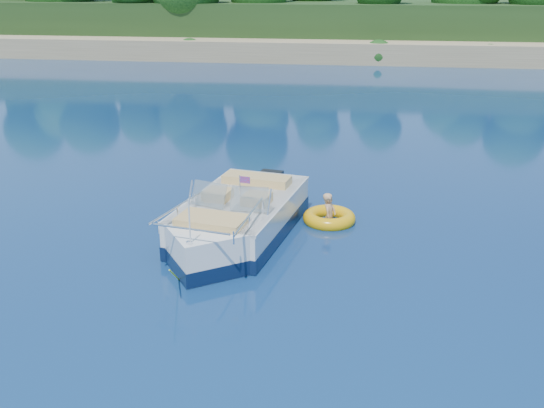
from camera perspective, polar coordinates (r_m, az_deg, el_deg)
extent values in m
plane|color=#0A1A46|center=(11.91, 5.52, -9.52)|extent=(160.00, 160.00, 0.00)
cube|color=#8B7651|center=(48.62, 8.07, 13.98)|extent=(170.00, 8.00, 2.00)
cube|color=#1D3414|center=(75.47, 8.37, 16.65)|extent=(170.00, 56.00, 6.00)
cylinder|color=black|center=(54.10, -12.09, 17.16)|extent=(0.44, 0.44, 3.20)
cylinder|color=black|center=(52.37, 8.29, 17.51)|extent=(0.44, 0.44, 3.60)
cube|color=white|center=(14.96, -2.87, -1.47)|extent=(2.93, 4.54, 1.17)
cube|color=white|center=(13.28, -5.97, -4.54)|extent=(2.19, 2.19, 1.17)
cube|color=#0B1A36|center=(15.02, -2.86, -2.05)|extent=(2.97, 4.59, 0.33)
cube|color=#0B1A36|center=(13.35, -5.94, -5.17)|extent=(2.24, 2.24, 0.33)
cube|color=tan|center=(15.13, -2.43, 0.13)|extent=(2.27, 3.22, 0.11)
cube|color=white|center=(14.76, -2.90, 0.51)|extent=(2.98, 4.55, 0.07)
cube|color=black|center=(16.98, -0.07, 1.46)|extent=(0.67, 0.49, 1.00)
cube|color=#8C9EA5|center=(14.16, -5.96, 0.93)|extent=(0.92, 0.55, 0.54)
cube|color=#8C9EA5|center=(13.80, -2.15, 0.49)|extent=(0.88, 0.33, 0.54)
cube|color=tan|center=(14.69, -5.12, 0.49)|extent=(0.71, 0.71, 0.45)
cube|color=tan|center=(14.34, -1.44, 0.06)|extent=(0.71, 0.71, 0.45)
cube|color=tan|center=(15.74, -1.45, 1.95)|extent=(1.82, 0.91, 0.42)
cube|color=tan|center=(13.23, -5.69, -1.97)|extent=(1.59, 1.08, 0.38)
cylinder|color=white|center=(12.16, -7.77, -1.62)|extent=(0.04, 0.04, 0.95)
cube|color=red|center=(13.69, -2.57, 2.29)|extent=(0.24, 0.06, 0.16)
cube|color=silver|center=(12.28, -7.79, -3.62)|extent=(0.12, 0.09, 0.06)
cylinder|color=#D7E719|center=(12.29, -9.16, -6.63)|extent=(0.23, 1.19, 0.85)
torus|color=#E8A30A|center=(15.77, 5.40, -1.34)|extent=(1.49, 1.49, 0.36)
torus|color=red|center=(15.76, 5.41, -1.27)|extent=(1.23, 1.23, 0.12)
imported|color=tan|center=(15.74, 5.42, -1.74)|extent=(0.47, 0.76, 1.39)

